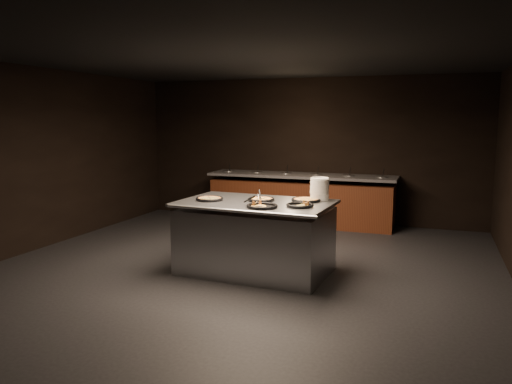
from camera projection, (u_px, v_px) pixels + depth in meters
room at (231, 168)px, 6.44m from camera, size 7.02×8.02×2.92m
salad_bar at (301, 202)px, 9.90m from camera, size 3.70×0.83×1.18m
serving_counter at (255, 238)px, 6.80m from camera, size 2.11×1.42×0.98m
plate_stack at (320, 189)px, 6.83m from camera, size 0.26×0.26×0.30m
pan_veggie_whole at (210, 199)px, 6.84m from camera, size 0.38×0.38×0.04m
pan_cheese_whole at (261, 199)px, 6.80m from camera, size 0.37×0.37×0.04m
pan_cheese_slices_a at (306, 200)px, 6.75m from camera, size 0.40×0.40×0.04m
pan_cheese_slices_b at (262, 206)px, 6.28m from camera, size 0.40×0.40×0.04m
pan_veggie_slices at (300, 205)px, 6.33m from camera, size 0.35×0.35×0.04m
server_left at (259, 196)px, 6.74m from camera, size 0.20×0.28×0.15m
server_right at (253, 201)px, 6.33m from camera, size 0.30×0.13×0.14m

